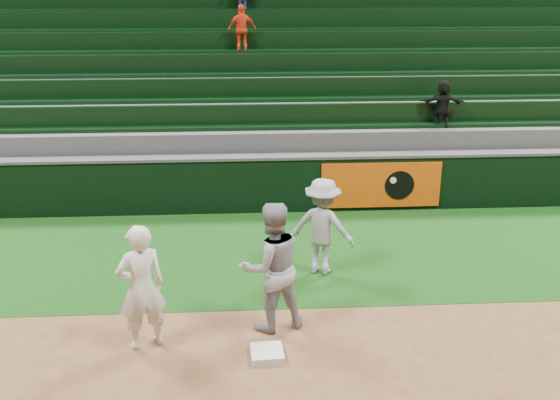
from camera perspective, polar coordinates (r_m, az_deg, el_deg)
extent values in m
plane|color=brown|center=(9.05, -3.36, -12.94)|extent=(70.00, 70.00, 0.00)
cube|color=#0E360D|center=(11.67, -3.42, -4.86)|extent=(36.00, 4.20, 0.01)
cube|color=silver|center=(8.74, -1.20, -13.84)|extent=(0.46, 0.46, 0.10)
imported|color=silver|center=(8.72, -12.57, -7.82)|extent=(0.79, 0.67, 1.83)
imported|color=gray|center=(8.94, -0.78, -6.12)|extent=(1.13, 1.00, 1.95)
imported|color=#979AA4|center=(10.63, 3.89, -2.44)|extent=(1.26, 1.02, 1.70)
cube|color=black|center=(13.50, -3.50, 1.39)|extent=(36.00, 0.35, 1.20)
cube|color=#D84C0A|center=(13.64, 9.21, 1.36)|extent=(2.60, 0.05, 1.00)
cylinder|color=black|center=(13.70, 10.87, 1.34)|extent=(0.64, 0.02, 0.64)
cylinder|color=white|center=(13.61, 10.31, 1.78)|extent=(0.14, 0.02, 0.14)
cube|color=#424244|center=(13.31, -3.56, 3.92)|extent=(36.00, 0.40, 0.06)
cube|color=#3E3E41|center=(14.12, -3.52, 3.20)|extent=(36.00, 0.85, 1.65)
cube|color=black|center=(14.09, -3.62, 7.69)|extent=(36.00, 0.14, 0.50)
cube|color=black|center=(13.97, -3.60, 6.70)|extent=(36.00, 0.45, 0.08)
cube|color=#3E3E41|center=(14.87, -3.55, 4.98)|extent=(36.00, 0.85, 2.10)
cube|color=black|center=(14.84, -3.66, 10.09)|extent=(36.00, 0.14, 0.50)
cube|color=black|center=(14.71, -3.64, 9.17)|extent=(36.00, 0.45, 0.08)
cube|color=#3E3E41|center=(15.64, -3.57, 6.59)|extent=(36.00, 0.85, 2.55)
cube|color=black|center=(15.61, -3.69, 12.26)|extent=(36.00, 0.14, 0.50)
cube|color=black|center=(15.47, -3.67, 11.40)|extent=(36.00, 0.45, 0.08)
cube|color=#3E3E41|center=(16.42, -3.59, 8.05)|extent=(36.00, 0.85, 3.00)
cube|color=black|center=(16.40, -3.72, 14.22)|extent=(36.00, 0.14, 0.50)
cube|color=black|center=(16.25, -3.71, 13.43)|extent=(36.00, 0.45, 0.08)
cube|color=#3E3E41|center=(17.21, -3.60, 9.37)|extent=(36.00, 0.85, 3.45)
cube|color=black|center=(17.21, -3.75, 16.01)|extent=(36.00, 0.14, 0.50)
cube|color=black|center=(17.05, -3.74, 15.26)|extent=(36.00, 0.45, 0.08)
cube|color=#3E3E41|center=(18.01, -3.62, 10.58)|extent=(36.00, 0.85, 3.90)
cube|color=black|center=(18.03, -3.78, 17.63)|extent=(36.00, 0.14, 0.50)
cube|color=black|center=(17.87, -3.76, 16.93)|extent=(36.00, 0.45, 0.08)
cube|color=#3E3E41|center=(18.81, -3.63, 11.69)|extent=(36.00, 0.85, 4.35)
imported|color=red|center=(16.07, -3.49, 15.33)|extent=(0.73, 0.38, 1.18)
imported|color=black|center=(14.43, 14.64, 8.50)|extent=(1.02, 0.49, 1.05)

